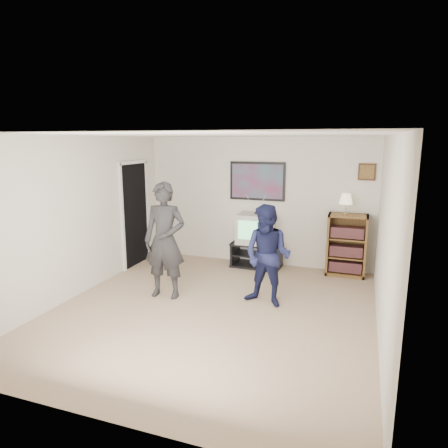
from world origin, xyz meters
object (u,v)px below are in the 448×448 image
Objects in this scene: bookshelf at (347,245)px; person_short at (268,256)px; media_stand at (257,255)px; person_tall at (165,241)px; crt_television at (256,228)px.

person_short is (-1.05, -1.80, 0.20)m from bookshelf.
person_tall is (-0.97, -1.95, 0.67)m from media_stand.
media_stand is at bearing 120.67° from person_short.
person_short is (0.64, -1.75, -0.00)m from crt_television.
media_stand is 0.53× the size of person_tall.
crt_television is 2.17m from person_tall.
media_stand is 1.44× the size of crt_television.
media_stand is 1.92m from person_short.
person_short is at bearing -71.30° from crt_television.
media_stand is at bearing -1.45° from crt_television.
media_stand is at bearing -178.28° from bookshelf.
person_tall reaches higher than media_stand.
person_short is at bearing -68.58° from media_stand.
bookshelf is (1.67, 0.05, 0.33)m from media_stand.
crt_television reaches higher than media_stand.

